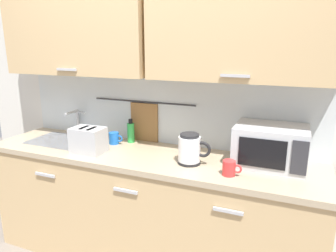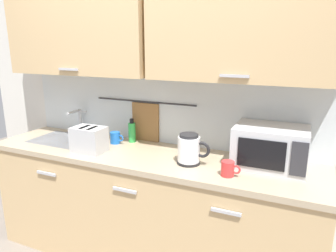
{
  "view_description": "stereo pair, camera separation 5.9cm",
  "coord_description": "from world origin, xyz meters",
  "views": [
    {
      "loc": [
        0.98,
        -1.65,
        1.69
      ],
      "look_at": [
        0.17,
        0.33,
        1.12
      ],
      "focal_mm": 33.24,
      "sensor_mm": 36.0,
      "label": 1
    },
    {
      "loc": [
        1.03,
        -1.63,
        1.69
      ],
      "look_at": [
        0.17,
        0.33,
        1.12
      ],
      "focal_mm": 33.24,
      "sensor_mm": 36.0,
      "label": 2
    }
  ],
  "objects": [
    {
      "name": "sink_faucet",
      "position": [
        -0.8,
        0.53,
        1.04
      ],
      "size": [
        0.09,
        0.17,
        0.22
      ],
      "color": "#B2B5BA",
      "rests_on": "counter_unit"
    },
    {
      "name": "dish_soap_bottle",
      "position": [
        -0.23,
        0.5,
        0.99
      ],
      "size": [
        0.06,
        0.06,
        0.2
      ],
      "color": "green",
      "rests_on": "counter_unit"
    },
    {
      "name": "toaster",
      "position": [
        -0.4,
        0.16,
        1.0
      ],
      "size": [
        0.26,
        0.17,
        0.19
      ],
      "color": "#B7BABF",
      "rests_on": "counter_unit"
    },
    {
      "name": "mug_near_sink",
      "position": [
        -0.34,
        0.41,
        0.95
      ],
      "size": [
        0.12,
        0.08,
        0.09
      ],
      "color": "blue",
      "rests_on": "counter_unit"
    },
    {
      "name": "electric_kettle",
      "position": [
        0.37,
        0.24,
        1.0
      ],
      "size": [
        0.23,
        0.16,
        0.21
      ],
      "color": "black",
      "rests_on": "counter_unit"
    },
    {
      "name": "back_wall_assembly",
      "position": [
        -0.0,
        0.53,
        1.52
      ],
      "size": [
        3.7,
        0.41,
        2.5
      ],
      "color": "silver",
      "rests_on": "ground"
    },
    {
      "name": "mug_by_kettle",
      "position": [
        0.65,
        0.14,
        0.95
      ],
      "size": [
        0.12,
        0.08,
        0.09
      ],
      "color": "red",
      "rests_on": "counter_unit"
    },
    {
      "name": "counter_unit",
      "position": [
        -0.01,
        0.3,
        0.46
      ],
      "size": [
        2.53,
        0.64,
        0.9
      ],
      "color": "tan",
      "rests_on": "ground"
    },
    {
      "name": "microwave",
      "position": [
        0.87,
        0.41,
        1.04
      ],
      "size": [
        0.46,
        0.35,
        0.27
      ],
      "color": "silver",
      "rests_on": "counter_unit"
    }
  ]
}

